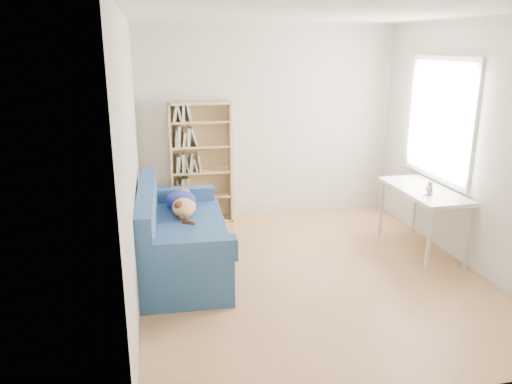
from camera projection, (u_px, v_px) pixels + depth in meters
ground at (309, 273)px, 5.29m from camera, size 4.00×4.00×0.00m
room_shell at (323, 118)px, 4.88m from camera, size 3.54×4.04×2.62m
sofa at (179, 238)px, 5.31m from camera, size 0.95×1.89×0.92m
bookshelf at (201, 168)px, 6.64m from camera, size 0.81×0.25×1.62m
desk at (424, 195)px, 5.70m from camera, size 0.56×1.22×0.75m
pen_cup at (429, 190)px, 5.43m from camera, size 0.08×0.08×0.16m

